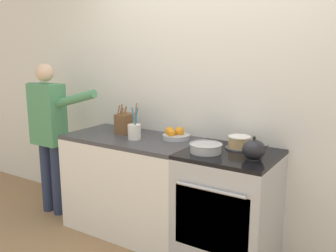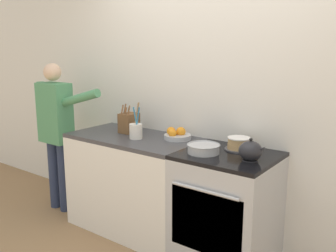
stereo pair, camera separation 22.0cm
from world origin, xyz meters
TOP-DOWN VIEW (x-y plane):
  - wall_back at (0.00, 0.66)m, footprint 8.00×0.04m
  - counter_cabinet at (-0.65, 0.32)m, footprint 1.19×0.64m
  - stove_range at (0.30, 0.32)m, footprint 0.71×0.67m
  - layer_cake at (0.31, 0.46)m, footprint 0.22×0.22m
  - tea_kettle at (0.50, 0.26)m, footprint 0.20×0.17m
  - mixing_bowl at (0.14, 0.22)m, footprint 0.25×0.25m
  - knife_block at (-0.78, 0.40)m, footprint 0.14×0.17m
  - utensil_crock at (-0.57, 0.26)m, footprint 0.11×0.11m
  - fruit_bowl at (-0.28, 0.46)m, footprint 0.24×0.24m
  - person_baker at (-1.56, 0.16)m, footprint 0.90×0.20m

SIDE VIEW (x-z plane):
  - counter_cabinet at x=-0.65m, z-range 0.00..0.89m
  - stove_range at x=0.30m, z-range 0.00..0.89m
  - person_baker at x=-1.56m, z-range 0.14..1.66m
  - mixing_bowl at x=0.14m, z-range 0.89..0.96m
  - fruit_bowl at x=-0.28m, z-range 0.87..0.98m
  - layer_cake at x=0.31m, z-range 0.89..0.99m
  - tea_kettle at x=0.50m, z-range 0.88..1.04m
  - utensil_crock at x=-0.57m, z-range 0.80..1.12m
  - knife_block at x=-0.78m, z-range 0.85..1.11m
  - wall_back at x=0.00m, z-range 0.00..2.60m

